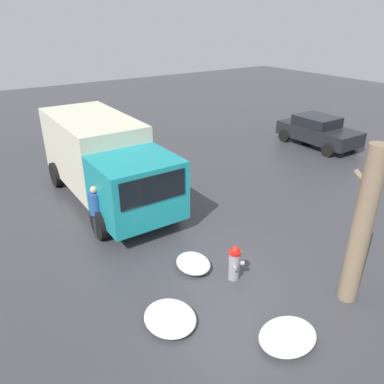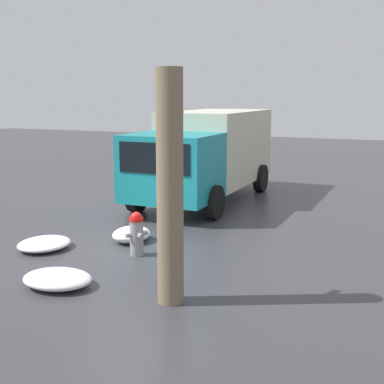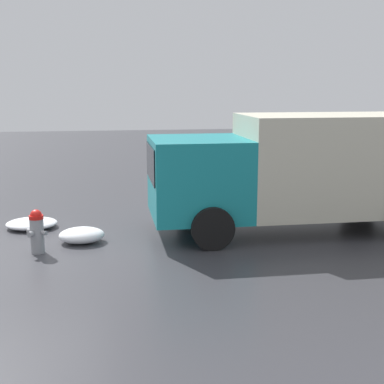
{
  "view_description": "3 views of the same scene",
  "coord_description": "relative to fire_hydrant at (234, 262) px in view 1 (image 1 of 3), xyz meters",
  "views": [
    {
      "loc": [
        -5.48,
        4.91,
        5.77
      ],
      "look_at": [
        2.24,
        -0.3,
        1.35
      ],
      "focal_mm": 35.0,
      "sensor_mm": 36.0,
      "label": 1
    },
    {
      "loc": [
        -9.14,
        -5.11,
        3.24
      ],
      "look_at": [
        3.4,
        0.23,
        0.7
      ],
      "focal_mm": 50.0,
      "sensor_mm": 36.0,
      "label": 2
    },
    {
      "loc": [
        1.41,
        -10.71,
        3.32
      ],
      "look_at": [
        3.12,
        -0.21,
        1.2
      ],
      "focal_mm": 50.0,
      "sensor_mm": 36.0,
      "label": 3
    }
  ],
  "objects": [
    {
      "name": "pedestrian",
      "position": [
        3.6,
        2.0,
        0.41
      ],
      "size": [
        0.35,
        0.35,
        1.59
      ],
      "rotation": [
        0.0,
        0.0,
        5.23
      ],
      "color": "#23232D",
      "rests_on": "ground_plane"
    },
    {
      "name": "snow_pile_by_tree",
      "position": [
        0.85,
        0.6,
        -0.3
      ],
      "size": [
        0.97,
        0.8,
        0.33
      ],
      "color": "white",
      "rests_on": "ground_plane"
    },
    {
      "name": "fire_hydrant",
      "position": [
        0.0,
        0.0,
        0.0
      ],
      "size": [
        0.44,
        0.4,
        0.9
      ],
      "rotation": [
        0.0,
        0.0,
        4.12
      ],
      "color": "gray",
      "rests_on": "ground_plane"
    },
    {
      "name": "ground_plane",
      "position": [
        0.0,
        0.0,
        -0.46
      ],
      "size": [
        60.0,
        60.0,
        0.0
      ],
      "primitive_type": "plane",
      "color": "#38383D"
    },
    {
      "name": "delivery_truck",
      "position": [
        5.85,
        0.8,
        1.01
      ],
      "size": [
        6.64,
        2.57,
        2.68
      ],
      "rotation": [
        0.0,
        0.0,
        1.57
      ],
      "color": "teal",
      "rests_on": "ground_plane"
    },
    {
      "name": "snow_pile_curbside",
      "position": [
        -0.37,
        2.01,
        -0.35
      ],
      "size": [
        1.19,
        1.04,
        0.22
      ],
      "color": "white",
      "rests_on": "ground_plane"
    },
    {
      "name": "parked_car",
      "position": [
        5.63,
        -9.92,
        0.27
      ],
      "size": [
        3.88,
        1.99,
        1.4
      ],
      "rotation": [
        0.0,
        0.0,
        1.57
      ],
      "color": "black",
      "rests_on": "ground_plane"
    },
    {
      "name": "tree_trunk",
      "position": [
        -1.95,
        -1.68,
        1.35
      ],
      "size": [
        0.62,
        0.41,
        3.61
      ],
      "color": "#7F6B51",
      "rests_on": "ground_plane"
    },
    {
      "name": "snow_pile_by_hydrant",
      "position": [
        -2.09,
        0.38,
        -0.33
      ],
      "size": [
        0.97,
        1.23,
        0.26
      ],
      "color": "white",
      "rests_on": "ground_plane"
    }
  ]
}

